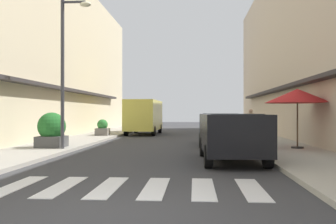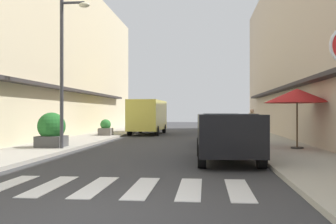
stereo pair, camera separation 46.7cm
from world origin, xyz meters
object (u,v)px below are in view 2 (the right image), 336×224
at_px(parked_car_near, 227,132).
at_px(cafe_umbrella, 297,96).
at_px(parked_car_mid, 220,125).
at_px(pedestrian_walking_near, 252,124).
at_px(delivery_van, 148,114).
at_px(planter_far, 106,128).
at_px(street_lamp, 66,58).
at_px(planter_midblock, 52,130).

relative_size(parked_car_near, cafe_umbrella, 1.71).
height_order(parked_car_mid, pedestrian_walking_near, pedestrian_walking_near).
distance_m(delivery_van, pedestrian_walking_near, 9.54).
relative_size(delivery_van, planter_far, 5.55).
distance_m(parked_car_near, delivery_van, 14.93).
height_order(parked_car_mid, delivery_van, delivery_van).
bearing_deg(cafe_umbrella, planter_far, 141.68).
relative_size(delivery_van, pedestrian_walking_near, 3.47).
relative_size(parked_car_near, parked_car_mid, 1.02).
xyz_separation_m(parked_car_near, delivery_van, (-4.62, 14.18, 0.48)).
height_order(delivery_van, pedestrian_walking_near, delivery_van).
height_order(parked_car_mid, cafe_umbrella, cafe_umbrella).
xyz_separation_m(parked_car_mid, cafe_umbrella, (2.86, -2.34, 1.23)).
bearing_deg(parked_car_mid, pedestrian_walking_near, 39.32).
relative_size(parked_car_mid, street_lamp, 0.73).
height_order(parked_car_near, planter_far, parked_car_near).
distance_m(planter_midblock, planter_far, 7.84).
relative_size(planter_midblock, planter_far, 1.42).
xyz_separation_m(cafe_umbrella, pedestrian_walking_near, (-1.26, 3.65, -1.21)).
xyz_separation_m(street_lamp, pedestrian_walking_near, (7.63, 4.47, -2.69)).
relative_size(parked_car_mid, cafe_umbrella, 1.68).
relative_size(parked_car_near, pedestrian_walking_near, 2.73).
xyz_separation_m(planter_midblock, pedestrian_walking_near, (8.45, 3.90, 0.14)).
relative_size(planter_midblock, pedestrian_walking_near, 0.89).
distance_m(delivery_van, street_lamp, 11.98).
distance_m(parked_car_near, cafe_umbrella, 4.55).
distance_m(parked_car_near, planter_far, 12.81).
bearing_deg(planter_midblock, street_lamp, -34.55).
bearing_deg(parked_car_near, planter_far, 121.71).
xyz_separation_m(street_lamp, cafe_umbrella, (8.89, 0.81, -1.48)).
distance_m(street_lamp, planter_midblock, 3.00).
xyz_separation_m(parked_car_near, planter_far, (-6.73, 10.90, -0.36)).
distance_m(delivery_van, cafe_umbrella, 13.22).
bearing_deg(pedestrian_walking_near, delivery_van, -54.86).
bearing_deg(parked_car_near, delivery_van, 108.05).
relative_size(delivery_van, planter_midblock, 3.90).
distance_m(cafe_umbrella, pedestrian_walking_near, 4.05).
bearing_deg(parked_car_near, street_lamp, 157.47).
bearing_deg(planter_midblock, cafe_umbrella, 1.46).
xyz_separation_m(planter_far, pedestrian_walking_near, (8.34, -3.93, 0.38)).
distance_m(parked_car_mid, delivery_van, 9.71).
bearing_deg(planter_far, planter_midblock, -90.84).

